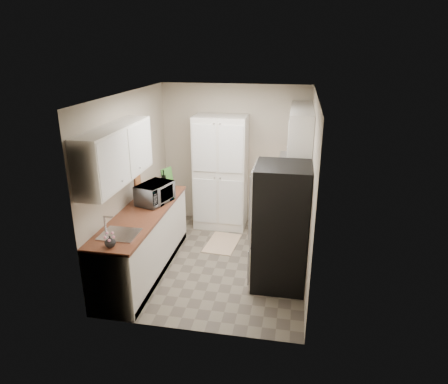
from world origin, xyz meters
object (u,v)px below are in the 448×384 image
object	(u,v)px
toaster_oven	(287,176)
refrigerator	(281,227)
pantry_cabinet	(221,173)
electric_range	(284,227)
microwave	(155,193)
wine_bottle	(164,181)

from	to	relation	value
toaster_oven	refrigerator	bearing A→B (deg)	-92.75
pantry_cabinet	refrigerator	xyz separation A→B (m)	(1.14, -1.73, -0.15)
pantry_cabinet	toaster_oven	size ratio (longest dim) A/B	5.10
refrigerator	pantry_cabinet	bearing A→B (deg)	123.46
electric_range	toaster_oven	size ratio (longest dim) A/B	2.88
refrigerator	toaster_oven	distance (m)	1.66
electric_range	toaster_oven	xyz separation A→B (m)	(-0.03, 0.85, 0.56)
toaster_oven	microwave	bearing A→B (deg)	-147.82
refrigerator	wine_bottle	world-z (taller)	refrigerator
pantry_cabinet	refrigerator	world-z (taller)	pantry_cabinet
wine_bottle	microwave	bearing A→B (deg)	-84.25
wine_bottle	toaster_oven	size ratio (longest dim) A/B	0.75
microwave	wine_bottle	size ratio (longest dim) A/B	1.84
wine_bottle	toaster_oven	world-z (taller)	wine_bottle
microwave	wine_bottle	world-z (taller)	microwave
wine_bottle	toaster_oven	xyz separation A→B (m)	(1.93, 0.70, -0.03)
refrigerator	wine_bottle	bearing A→B (deg)	153.73
pantry_cabinet	electric_range	distance (m)	1.58
electric_range	wine_bottle	size ratio (longest dim) A/B	3.86
refrigerator	wine_bottle	size ratio (longest dim) A/B	5.80
refrigerator	wine_bottle	xyz separation A→B (m)	(-1.92, 0.95, 0.22)
pantry_cabinet	microwave	bearing A→B (deg)	-117.73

